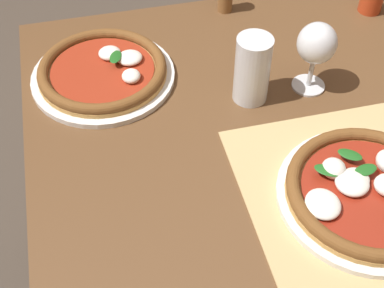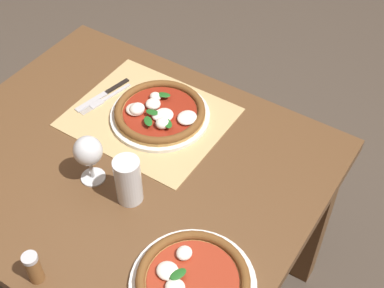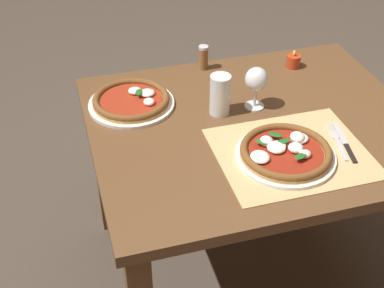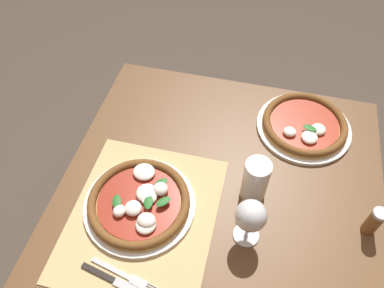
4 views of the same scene
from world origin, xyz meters
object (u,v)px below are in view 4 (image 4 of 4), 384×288
(pizza_near, at_px, (140,202))
(fork, at_px, (126,276))
(knife, at_px, (119,283))
(pizza_far, at_px, (304,125))
(wine_glass, at_px, (251,217))
(pint_glass, at_px, (255,181))
(pepper_shaker, at_px, (374,221))

(pizza_near, height_order, fork, pizza_near)
(knife, bearing_deg, pizza_far, 146.22)
(wine_glass, relative_size, fork, 0.78)
(pint_glass, distance_m, fork, 0.42)
(pizza_near, bearing_deg, knife, 4.51)
(knife, xyz_separation_m, pepper_shaker, (-0.29, 0.60, 0.04))
(pint_glass, height_order, fork, pint_glass)
(pizza_near, bearing_deg, pepper_shaker, 97.07)
(pizza_far, height_order, fork, pizza_far)
(pizza_far, height_order, knife, pizza_far)
(knife, bearing_deg, pizza_near, -175.49)
(knife, bearing_deg, fork, 152.38)
(wine_glass, distance_m, knife, 0.36)
(pizza_near, relative_size, pizza_far, 1.02)
(pizza_near, bearing_deg, wine_glass, 86.89)
(wine_glass, xyz_separation_m, fork, (0.18, -0.27, -0.10))
(pint_glass, bearing_deg, wine_glass, 0.65)
(fork, xyz_separation_m, pepper_shaker, (-0.27, 0.59, 0.04))
(pepper_shaker, bearing_deg, pint_glass, -96.74)
(wine_glass, xyz_separation_m, pint_glass, (-0.13, -0.00, -0.04))
(pint_glass, xyz_separation_m, pepper_shaker, (0.04, 0.32, -0.02))
(pizza_near, relative_size, fork, 1.57)
(knife, height_order, pepper_shaker, pepper_shaker)
(pizza_far, distance_m, pepper_shaker, 0.38)
(wine_glass, distance_m, pint_glass, 0.14)
(fork, distance_m, pepper_shaker, 0.65)
(pizza_near, bearing_deg, pint_glass, 110.85)
(pepper_shaker, bearing_deg, knife, -63.97)
(knife, bearing_deg, pepper_shaker, 116.03)
(wine_glass, relative_size, knife, 0.72)
(pizza_far, distance_m, knife, 0.74)
(pizza_near, relative_size, pint_glass, 2.15)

